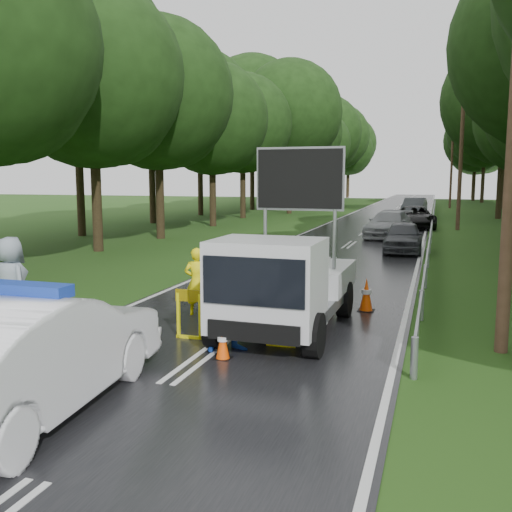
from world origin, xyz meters
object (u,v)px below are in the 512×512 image
at_px(queue_car_third, 415,217).
at_px(queue_car_fourth, 414,207).
at_px(barrier, 234,305).
at_px(civilian, 232,299).
at_px(officer, 197,282).
at_px(queue_car_second, 389,224).
at_px(queue_car_first, 403,237).
at_px(work_truck, 284,285).
at_px(police_sedan, 31,354).

distance_m(queue_car_third, queue_car_fourth, 10.91).
bearing_deg(barrier, civilian, -74.51).
distance_m(barrier, officer, 2.48).
bearing_deg(queue_car_third, queue_car_second, -107.36).
bearing_deg(queue_car_first, queue_car_second, 98.85).
bearing_deg(officer, queue_car_fourth, -107.81).
bearing_deg(queue_car_first, barrier, -100.19).
xyz_separation_m(work_truck, civilian, (-0.60, -1.46, -0.04)).
bearing_deg(queue_car_third, queue_car_first, -97.79).
bearing_deg(queue_car_fourth, officer, -91.27).
relative_size(police_sedan, civilian, 2.58).
distance_m(barrier, queue_car_third, 27.59).
bearing_deg(queue_car_second, barrier, -86.17).
height_order(police_sedan, officer, police_sedan).
bearing_deg(officer, police_sedan, 78.51).
bearing_deg(queue_car_fourth, barrier, -88.62).
bearing_deg(queue_car_third, work_truck, -101.25).
height_order(police_sedan, civilian, civilian).
bearing_deg(officer, work_truck, 146.27).
xyz_separation_m(officer, queue_car_fourth, (3.53, 36.50, -0.04)).
bearing_deg(civilian, police_sedan, -147.93).
bearing_deg(barrier, work_truck, 51.20).
xyz_separation_m(work_truck, officer, (-2.36, 0.93, -0.24)).
bearing_deg(barrier, queue_car_fourth, 86.32).
height_order(police_sedan, queue_car_third, police_sedan).
xyz_separation_m(queue_car_first, queue_car_third, (-0.00, 12.39, 0.02)).
relative_size(queue_car_first, queue_car_fourth, 0.84).
bearing_deg(queue_car_second, queue_car_third, 87.71).
relative_size(barrier, queue_car_fourth, 0.53).
bearing_deg(queue_car_fourth, work_truck, -87.54).
height_order(police_sedan, work_truck, work_truck).
bearing_deg(queue_car_second, civilian, -85.71).
xyz_separation_m(police_sedan, queue_car_first, (3.88, 19.08, -0.16)).
bearing_deg(work_truck, barrier, -127.11).
bearing_deg(barrier, police_sedan, -111.80).
relative_size(officer, queue_car_second, 0.33).
xyz_separation_m(barrier, civilian, (0.15, -0.50, 0.23)).
bearing_deg(work_truck, police_sedan, -113.87).
height_order(civilian, queue_car_second, civilian).
height_order(police_sedan, barrier, police_sedan).
distance_m(work_truck, queue_car_first, 14.23).
bearing_deg(queue_car_third, barrier, -102.68).
bearing_deg(officer, queue_car_third, -111.09).
relative_size(civilian, queue_car_third, 0.40).
relative_size(civilian, queue_car_fourth, 0.43).
bearing_deg(queue_car_first, queue_car_third, 88.66).
bearing_deg(work_truck, queue_car_fourth, 89.08).
height_order(queue_car_second, queue_car_fourth, queue_car_fourth).
xyz_separation_m(civilian, queue_car_third, (2.21, 27.99, -0.31)).
relative_size(police_sedan, officer, 3.20).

